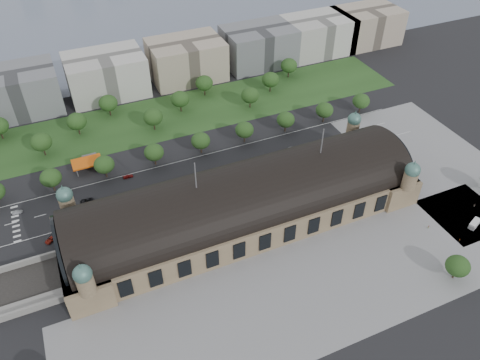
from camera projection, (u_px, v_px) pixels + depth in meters
name	position (u px, v px, depth m)	size (l,w,h in m)	color
ground	(244.00, 220.00, 200.88)	(900.00, 900.00, 0.00)	black
station	(244.00, 203.00, 194.27)	(150.00, 48.40, 44.30)	#977E5D
plaza_south	(317.00, 289.00, 173.13)	(190.00, 48.00, 0.12)	gray
plaza_east	(433.00, 161.00, 232.60)	(56.00, 100.00, 0.12)	gray
road_slab	(173.00, 180.00, 221.35)	(260.00, 26.00, 0.10)	black
grass_belt	(152.00, 120.00, 261.43)	(300.00, 45.00, 0.10)	#26491D
petrol_station	(89.00, 161.00, 228.14)	(14.00, 13.00, 5.05)	#E2590D
lake	(105.00, 0.00, 409.71)	(700.00, 320.00, 0.08)	slate
office_2	(17.00, 92.00, 261.73)	(45.00, 32.00, 24.00)	slate
office_3	(106.00, 75.00, 277.12)	(45.00, 32.00, 24.00)	silver
office_4	(186.00, 60.00, 292.52)	(45.00, 32.00, 24.00)	#B3A28D
office_5	(259.00, 46.00, 307.92)	(45.00, 32.00, 24.00)	slate
office_6	(317.00, 35.00, 321.77)	(45.00, 32.00, 24.00)	silver
office_7	(366.00, 26.00, 334.09)	(45.00, 32.00, 24.00)	#B3A28D
tree_row_2	(51.00, 178.00, 211.07)	(9.60, 9.60, 11.52)	#2D2116
tree_row_3	(104.00, 165.00, 218.46)	(9.60, 9.60, 11.52)	#2D2116
tree_row_4	(154.00, 152.00, 225.85)	(9.60, 9.60, 11.52)	#2D2116
tree_row_5	(201.00, 141.00, 233.24)	(9.60, 9.60, 11.52)	#2D2116
tree_row_6	(244.00, 130.00, 240.63)	(9.60, 9.60, 11.52)	#2D2116
tree_row_7	(286.00, 120.00, 248.02)	(9.60, 9.60, 11.52)	#2D2116
tree_row_8	(324.00, 110.00, 255.41)	(9.60, 9.60, 11.52)	#2D2116
tree_row_9	(361.00, 101.00, 262.80)	(9.60, 9.60, 11.52)	#2D2116
tree_belt_3	(41.00, 142.00, 231.39)	(10.40, 10.40, 12.48)	#2D2116
tree_belt_4	(77.00, 121.00, 245.65)	(10.40, 10.40, 12.48)	#2D2116
tree_belt_5	(108.00, 103.00, 259.91)	(10.40, 10.40, 12.48)	#2D2116
tree_belt_6	(153.00, 117.00, 248.94)	(10.40, 10.40, 12.48)	#2D2116
tree_belt_7	(180.00, 99.00, 263.20)	(10.40, 10.40, 12.48)	#2D2116
tree_belt_8	(204.00, 83.00, 277.46)	(10.40, 10.40, 12.48)	#2D2116
tree_belt_9	(250.00, 95.00, 266.49)	(10.40, 10.40, 12.48)	#2D2116
tree_belt_10	(271.00, 80.00, 280.75)	(10.40, 10.40, 12.48)	#2D2116
tree_belt_11	(289.00, 66.00, 295.01)	(10.40, 10.40, 12.48)	#2D2116
tree_plaza_s	(458.00, 266.00, 172.93)	(9.00, 9.00, 10.64)	#2D2116
traffic_car_1	(17.00, 212.00, 203.66)	(1.48, 4.24, 1.40)	gray
traffic_car_2	(87.00, 201.00, 209.18)	(2.68, 5.81, 1.61)	black
traffic_car_3	(128.00, 176.00, 222.43)	(1.94, 4.78, 1.39)	maroon
traffic_car_5	(291.00, 148.00, 239.72)	(1.43, 4.10, 1.35)	#4F5056
traffic_car_6	(353.00, 130.00, 252.52)	(2.71, 5.88, 1.63)	silver
parked_car_0	(53.00, 236.00, 192.76)	(1.44, 4.12, 1.36)	black
parked_car_1	(51.00, 239.00, 191.34)	(2.50, 5.41, 1.50)	maroon
parked_car_2	(116.00, 221.00, 199.61)	(2.10, 5.17, 1.50)	#16233F
parked_car_3	(106.00, 223.00, 198.30)	(1.78, 4.41, 1.50)	slate
parked_car_4	(139.00, 211.00, 204.13)	(1.66, 4.77, 1.57)	white
parked_car_5	(115.00, 221.00, 199.61)	(2.25, 4.88, 1.36)	gray
parked_car_6	(137.00, 210.00, 204.79)	(1.87, 4.60, 1.33)	black
bus_west	(182.00, 183.00, 216.88)	(3.01, 12.85, 3.58)	#CA4820
bus_mid	(250.00, 170.00, 224.58)	(2.81, 11.99, 3.34)	white
bus_east	(263.00, 166.00, 227.17)	(2.62, 11.19, 3.12)	beige
van_east	(474.00, 224.00, 197.16)	(6.80, 4.71, 2.74)	white
pedestrian_0	(429.00, 227.00, 196.66)	(0.76, 0.43, 1.55)	gray
pedestrian_1	(460.00, 240.00, 191.05)	(0.57, 0.38, 1.57)	gray
pedestrian_2	(474.00, 205.00, 206.66)	(0.89, 0.51, 1.83)	gray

